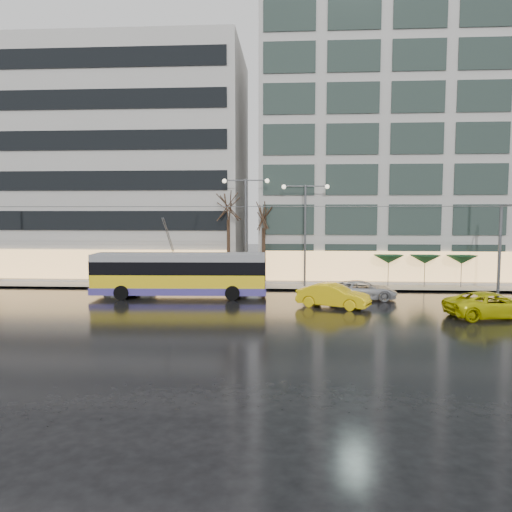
{
  "coord_description": "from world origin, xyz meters",
  "views": [
    {
      "loc": [
        5.53,
        -31.23,
        6.32
      ],
      "look_at": [
        3.24,
        5.0,
        3.18
      ],
      "focal_mm": 35.0,
      "sensor_mm": 36.0,
      "label": 1
    }
  ],
  "objects": [
    {
      "name": "bus_shelter",
      "position": [
        -8.38,
        10.69,
        1.96
      ],
      "size": [
        4.2,
        1.6,
        2.51
      ],
      "color": "#595B60",
      "rests_on": "sidewalk"
    },
    {
      "name": "street_lamp_far",
      "position": [
        7.0,
        10.8,
        5.71
      ],
      "size": [
        3.96,
        0.36,
        8.53
      ],
      "color": "#595B60",
      "rests_on": "sidewalk"
    },
    {
      "name": "sedan_silver",
      "position": [
        11.07,
        5.31,
        0.68
      ],
      "size": [
        5.04,
        2.52,
        1.37
      ],
      "primitive_type": "imported",
      "rotation": [
        0.0,
        0.0,
        1.52
      ],
      "color": "#A9AAAE",
      "rests_on": "ground"
    },
    {
      "name": "tree_b",
      "position": [
        3.5,
        11.2,
        6.4
      ],
      "size": [
        3.2,
        3.2,
        7.7
      ],
      "color": "black",
      "rests_on": "sidewalk"
    },
    {
      "name": "kerb",
      "position": [
        2.0,
        9.05,
        0.07
      ],
      "size": [
        80.0,
        0.1,
        0.15
      ],
      "primitive_type": "cube",
      "color": "slate",
      "rests_on": "ground"
    },
    {
      "name": "parasol_c",
      "position": [
        20.0,
        11.0,
        2.45
      ],
      "size": [
        2.5,
        2.5,
        2.65
      ],
      "color": "#595B60",
      "rests_on": "sidewalk"
    },
    {
      "name": "pedestrian_b",
      "position": [
        -5.44,
        12.23,
        1.06
      ],
      "size": [
        1.03,
        0.89,
        1.81
      ],
      "color": "black",
      "rests_on": "sidewalk"
    },
    {
      "name": "pedestrian_c",
      "position": [
        -8.32,
        11.52,
        1.26
      ],
      "size": [
        1.19,
        1.05,
        2.11
      ],
      "color": "black",
      "rests_on": "sidewalk"
    },
    {
      "name": "trolleybus",
      "position": [
        -2.53,
        5.41,
        1.62
      ],
      "size": [
        12.99,
        5.19,
        5.98
      ],
      "color": "yellow",
      "rests_on": "ground"
    },
    {
      "name": "pedestrian_a",
      "position": [
        -7.23,
        9.86,
        1.56
      ],
      "size": [
        0.98,
        1.0,
        2.19
      ],
      "color": "black",
      "rests_on": "sidewalk"
    },
    {
      "name": "sidewalk",
      "position": [
        2.0,
        14.0,
        0.07
      ],
      "size": [
        80.0,
        10.0,
        0.15
      ],
      "primitive_type": "cube",
      "color": "gray",
      "rests_on": "ground"
    },
    {
      "name": "catenary",
      "position": [
        1.0,
        7.94,
        4.25
      ],
      "size": [
        42.24,
        5.12,
        7.0
      ],
      "color": "#595B60",
      "rests_on": "ground"
    },
    {
      "name": "parasol_b",
      "position": [
        17.0,
        11.0,
        2.45
      ],
      "size": [
        2.5,
        2.5,
        2.65
      ],
      "color": "#595B60",
      "rests_on": "sidewalk"
    },
    {
      "name": "taxi_b",
      "position": [
        8.61,
        2.04,
        0.79
      ],
      "size": [
        5.09,
        3.48,
        1.59
      ],
      "primitive_type": "imported",
      "rotation": [
        0.0,
        0.0,
        1.16
      ],
      "color": "yellow",
      "rests_on": "ground"
    },
    {
      "name": "street_lamp_near",
      "position": [
        2.0,
        10.8,
        5.99
      ],
      "size": [
        3.96,
        0.36,
        9.03
      ],
      "color": "#595B60",
      "rests_on": "sidewalk"
    },
    {
      "name": "ground",
      "position": [
        0.0,
        0.0,
        0.0
      ],
      "size": [
        140.0,
        140.0,
        0.0
      ],
      "primitive_type": "plane",
      "color": "black",
      "rests_on": "ground"
    },
    {
      "name": "taxi_c",
      "position": [
        17.91,
        -0.73,
        0.78
      ],
      "size": [
        5.97,
        3.51,
        1.56
      ],
      "primitive_type": "imported",
      "rotation": [
        0.0,
        0.0,
        1.74
      ],
      "color": "#D0CE0A",
      "rests_on": "ground"
    },
    {
      "name": "parasol_a",
      "position": [
        14.0,
        11.0,
        2.45
      ],
      "size": [
        2.5,
        2.5,
        2.65
      ],
      "color": "#595B60",
      "rests_on": "sidewalk"
    },
    {
      "name": "building_left",
      "position": [
        -16.0,
        19.0,
        11.15
      ],
      "size": [
        34.0,
        14.0,
        22.0
      ],
      "primitive_type": "cube",
      "color": "#B3B1AB",
      "rests_on": "sidewalk"
    },
    {
      "name": "tree_a",
      "position": [
        0.5,
        11.0,
        7.09
      ],
      "size": [
        3.2,
        3.2,
        8.4
      ],
      "color": "black",
      "rests_on": "sidewalk"
    },
    {
      "name": "building_right",
      "position": [
        19.0,
        19.0,
        12.65
      ],
      "size": [
        32.0,
        14.0,
        25.0
      ],
      "primitive_type": "cube",
      "color": "#B3B1AB",
      "rests_on": "sidewalk"
    }
  ]
}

